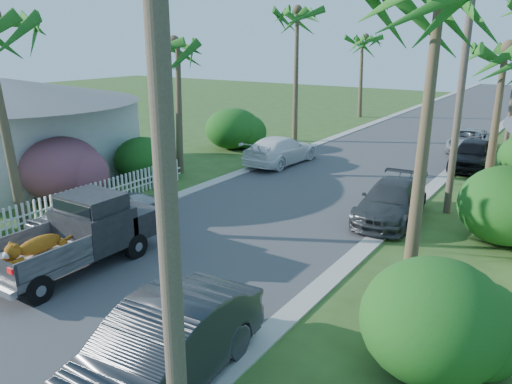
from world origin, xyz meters
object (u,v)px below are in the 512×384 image
Objects in this scene: parked_car_rm at (391,201)px; parked_car_rd at (470,141)px; parked_car_rf at (472,155)px; parked_car_lf at (281,150)px; palm_l_d at (363,37)px; palm_l_b at (176,43)px; utility_pole_a at (166,196)px; palm_l_c at (297,11)px; utility_pole_b at (461,89)px; pickup_truck at (86,231)px; house_left at (8,133)px; parked_car_ln at (99,212)px; palm_r_b at (506,49)px; parked_car_rn at (160,352)px.

parked_car_rd is at bearing 85.26° from parked_car_rm.
parked_car_rm is 1.08× the size of parked_car_rf.
palm_l_d reaches higher than parked_car_lf.
utility_pole_a is at bearing -48.47° from palm_l_b.
palm_l_c is at bearing 127.97° from parked_car_rm.
parked_car_lf is 9.56m from palm_l_c.
parked_car_rd is at bearing 97.37° from utility_pole_b.
parked_car_rf is (7.06, 17.96, -0.26)m from pickup_truck.
palm_l_d is at bearing 76.46° from house_left.
parked_car_ln is 0.64× the size of palm_l_b.
utility_pole_b is (0.60, -7.53, 3.85)m from parked_car_rf.
house_left is at bearing -157.80° from palm_r_b.
parked_car_ln is 19.23m from palm_l_c.
parked_car_rn is 13.99m from utility_pole_b.
parked_car_rn is 0.67× the size of palm_l_b.
house_left is (-17.07, -17.83, 1.48)m from parked_car_rd.
parked_car_rn is 1.14× the size of parked_car_rf.
parked_car_ln is 0.65× the size of palm_r_b.
utility_pole_a is at bearing -89.67° from parked_car_rf.
palm_l_b reaches higher than parked_car_rn.
utility_pole_b is at bearing 163.66° from parked_car_lf.
parked_car_lf is at bearing -95.27° from parked_car_ln.
utility_pole_a is at bearing -90.00° from utility_pole_b.
pickup_truck is 13.43m from utility_pole_b.
palm_l_c is 26.86m from utility_pole_a.
parked_car_rn is at bearing 140.03° from utility_pole_a.
palm_l_d is (-11.50, 13.47, 5.70)m from parked_car_rf.
house_left is (-17.04, -4.08, 1.44)m from parked_car_rm.
house_left is 20.81m from utility_pole_a.
pickup_truck is 11.74m from palm_l_b.
parked_car_lf reaches higher than parked_car_rd.
house_left is at bearing -137.44° from parked_car_rd.
parked_car_rm is 4.63m from utility_pole_b.
parked_car_rm is 0.52× the size of utility_pole_a.
palm_l_b reaches higher than pickup_truck.
palm_l_c is 1.02× the size of utility_pole_a.
palm_l_c reaches higher than parked_car_rf.
palm_l_b is (-10.40, 12.32, 5.32)m from parked_car_rn.
utility_pole_a is (9.20, -6.29, 3.80)m from parked_car_ln.
parked_car_rm is at bearing 149.00° from parked_car_lf.
pickup_truck is at bearing -22.04° from house_left.
parked_car_ln is at bearing -114.17° from parked_car_rd.
parked_car_lf is 0.69× the size of palm_r_b.
palm_l_b reaches higher than palm_r_b.
parked_car_lf reaches higher than parked_car_rm.
utility_pole_b is at bearing 75.87° from parked_car_rn.
palm_r_b is 0.80× the size of house_left.
parked_car_rd is 0.97× the size of parked_car_ln.
parked_car_rd is at bearing 104.44° from palm_r_b.
parked_car_ln is 13.22m from utility_pole_b.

